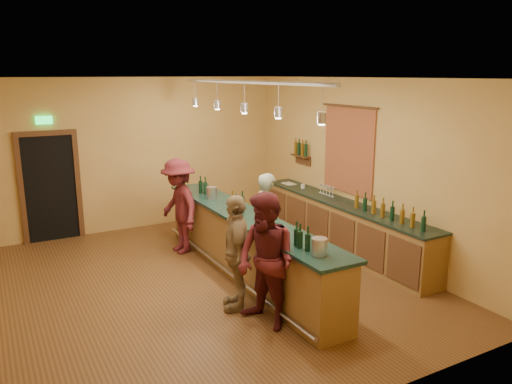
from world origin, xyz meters
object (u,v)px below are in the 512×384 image
customer_b (237,252)px  customer_c (179,206)px  customer_a (266,261)px  back_counter (342,226)px  bar_stool (269,214)px  bartender (268,220)px  tasting_bar (245,240)px

customer_b → customer_c: size_ratio=0.94×
customer_a → customer_c: (0.00, 3.22, -0.02)m
back_counter → customer_b: bearing=-157.4°
customer_a → customer_c: size_ratio=1.02×
customer_a → bar_stool: bearing=134.3°
customer_a → bartender: bearing=134.6°
back_counter → bar_stool: bearing=136.8°
customer_a → customer_c: 3.22m
bar_stool → customer_c: bearing=165.0°
bar_stool → customer_a: bearing=-121.1°
customer_a → customer_c: bearing=165.4°
back_counter → customer_a: size_ratio=2.52×
tasting_bar → customer_a: (-0.55, -1.64, 0.30)m
back_counter → customer_a: customer_a is taller
back_counter → bartender: 1.63m
bartender → customer_b: size_ratio=0.99×
bartender → customer_a: bearing=145.1°
tasting_bar → customer_c: bearing=109.1°
bartender → customer_a: customer_a is taller
bartender → customer_b: bearing=130.6°
bartender → back_counter: bearing=-95.1°
bartender → tasting_bar: bearing=106.5°
customer_b → customer_c: (0.10, 2.57, 0.05)m
back_counter → bar_stool: size_ratio=6.02×
back_counter → tasting_bar: 2.16m
bar_stool → tasting_bar: bearing=-134.8°
back_counter → bartender: bearing=179.1°
bar_stool → bartender: bearing=-121.8°
bartender → customer_a: size_ratio=0.91×
tasting_bar → customer_c: size_ratio=2.89×
back_counter → customer_a: (-2.70, -1.82, 0.42)m
tasting_bar → customer_b: (-0.65, -0.98, 0.22)m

